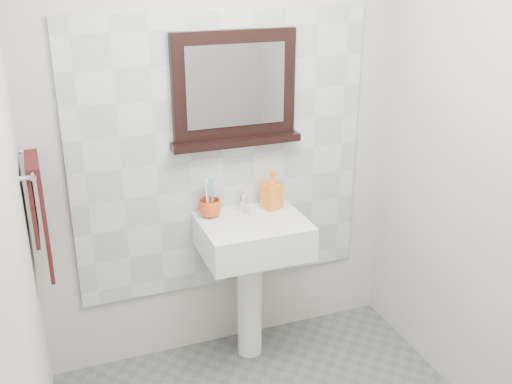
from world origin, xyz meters
TOP-DOWN VIEW (x-y plane):
  - back_wall at (0.00, 1.10)m, footprint 2.00×0.01m
  - left_wall at (-1.00, 0.00)m, footprint 0.01×2.20m
  - splashback at (0.00, 1.09)m, footprint 1.60×0.02m
  - pedestal_sink at (0.09, 0.87)m, footprint 0.55×0.44m
  - toothbrush_cup at (-0.10, 0.99)m, footprint 0.15×0.15m
  - toothbrushes at (-0.10, 0.99)m, footprint 0.05×0.04m
  - soap_dispenser at (0.24, 0.98)m, footprint 0.12×0.12m
  - framed_mirror at (0.06, 1.06)m, footprint 0.69×0.11m
  - towel_bar at (-0.95, 0.85)m, footprint 0.07×0.40m
  - hand_towel at (-0.94, 0.85)m, footprint 0.06×0.30m

SIDE VIEW (x-z plane):
  - pedestal_sink at x=0.09m, z-range 0.20..1.16m
  - toothbrush_cup at x=-0.10m, z-range 0.86..0.96m
  - soap_dispenser at x=0.24m, z-range 0.86..1.07m
  - toothbrushes at x=-0.10m, z-range 0.88..1.09m
  - hand_towel at x=-0.94m, z-range 0.82..1.37m
  - splashback at x=0.00m, z-range 0.40..1.90m
  - back_wall at x=0.00m, z-range 0.00..2.50m
  - left_wall at x=-1.00m, z-range 0.00..2.50m
  - towel_bar at x=-0.95m, z-range 1.29..1.32m
  - framed_mirror at x=0.06m, z-range 1.21..1.80m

